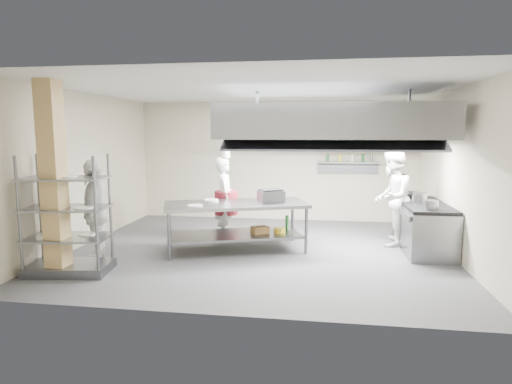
# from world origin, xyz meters

# --- Properties ---
(floor) EXTENTS (7.00, 7.00, 0.00)m
(floor) POSITION_xyz_m (0.00, 0.00, 0.00)
(floor) COLOR #3D3D40
(floor) RESTS_ON ground
(ceiling) EXTENTS (7.00, 7.00, 0.00)m
(ceiling) POSITION_xyz_m (0.00, 0.00, 3.00)
(ceiling) COLOR silver
(ceiling) RESTS_ON wall_back
(wall_back) EXTENTS (7.00, 0.00, 7.00)m
(wall_back) POSITION_xyz_m (0.00, 3.00, 1.50)
(wall_back) COLOR #B6AB90
(wall_back) RESTS_ON ground
(wall_left) EXTENTS (0.00, 6.00, 6.00)m
(wall_left) POSITION_xyz_m (-3.50, 0.00, 1.50)
(wall_left) COLOR #B6AB90
(wall_left) RESTS_ON ground
(wall_right) EXTENTS (0.00, 6.00, 6.00)m
(wall_right) POSITION_xyz_m (3.50, 0.00, 1.50)
(wall_right) COLOR #B6AB90
(wall_right) RESTS_ON ground
(column) EXTENTS (0.30, 0.30, 3.00)m
(column) POSITION_xyz_m (-2.90, -1.90, 1.50)
(column) COLOR tan
(column) RESTS_ON floor
(exhaust_hood) EXTENTS (4.00, 2.50, 0.60)m
(exhaust_hood) POSITION_xyz_m (1.30, 0.40, 2.40)
(exhaust_hood) COLOR gray
(exhaust_hood) RESTS_ON ceiling
(hood_strip_a) EXTENTS (1.60, 0.12, 0.04)m
(hood_strip_a) POSITION_xyz_m (0.40, 0.40, 2.08)
(hood_strip_a) COLOR white
(hood_strip_a) RESTS_ON exhaust_hood
(hood_strip_b) EXTENTS (1.60, 0.12, 0.04)m
(hood_strip_b) POSITION_xyz_m (2.20, 0.40, 2.08)
(hood_strip_b) COLOR white
(hood_strip_b) RESTS_ON exhaust_hood
(wall_shelf) EXTENTS (1.50, 0.28, 0.04)m
(wall_shelf) POSITION_xyz_m (1.80, 2.84, 1.50)
(wall_shelf) COLOR gray
(wall_shelf) RESTS_ON wall_back
(island) EXTENTS (2.85, 1.91, 0.91)m
(island) POSITION_xyz_m (-0.43, -0.07, 0.46)
(island) COLOR slate
(island) RESTS_ON floor
(island_worktop) EXTENTS (2.85, 1.91, 0.06)m
(island_worktop) POSITION_xyz_m (-0.43, -0.07, 0.88)
(island_worktop) COLOR gray
(island_worktop) RESTS_ON island
(island_undershelf) EXTENTS (2.62, 1.73, 0.04)m
(island_undershelf) POSITION_xyz_m (-0.43, -0.07, 0.30)
(island_undershelf) COLOR slate
(island_undershelf) RESTS_ON island
(pass_rack) EXTENTS (1.35, 0.91, 1.88)m
(pass_rack) POSITION_xyz_m (-2.80, -1.77, 0.94)
(pass_rack) COLOR gray
(pass_rack) RESTS_ON floor
(cooking_range) EXTENTS (0.80, 2.00, 0.84)m
(cooking_range) POSITION_xyz_m (3.08, 0.50, 0.42)
(cooking_range) COLOR gray
(cooking_range) RESTS_ON floor
(range_top) EXTENTS (0.78, 1.96, 0.06)m
(range_top) POSITION_xyz_m (3.08, 0.50, 0.87)
(range_top) COLOR black
(range_top) RESTS_ON cooking_range
(chef_head) EXTENTS (0.57, 0.72, 1.72)m
(chef_head) POSITION_xyz_m (-0.83, 0.72, 0.86)
(chef_head) COLOR white
(chef_head) RESTS_ON floor
(chef_line) EXTENTS (0.97, 1.10, 1.89)m
(chef_line) POSITION_xyz_m (2.53, 0.76, 0.95)
(chef_line) COLOR white
(chef_line) RESTS_ON floor
(chef_plating) EXTENTS (0.75, 1.13, 1.79)m
(chef_plating) POSITION_xyz_m (-2.60, -1.27, 0.89)
(chef_plating) COLOR white
(chef_plating) RESTS_ON floor
(griddle) EXTENTS (0.56, 0.52, 0.22)m
(griddle) POSITION_xyz_m (0.21, 0.11, 1.02)
(griddle) COLOR slate
(griddle) RESTS_ON island_worktop
(wicker_basket) EXTENTS (0.37, 0.34, 0.13)m
(wicker_basket) POSITION_xyz_m (0.01, 0.01, 0.39)
(wicker_basket) COLOR olive
(wicker_basket) RESTS_ON island_undershelf
(stockpot) EXTENTS (0.27, 0.27, 0.19)m
(stockpot) POSITION_xyz_m (2.99, 0.51, 0.99)
(stockpot) COLOR gray
(stockpot) RESTS_ON range_top
(plate_stack) EXTENTS (0.28, 0.28, 0.05)m
(plate_stack) POSITION_xyz_m (-2.80, -1.77, 0.60)
(plate_stack) COLOR white
(plate_stack) RESTS_ON pass_rack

